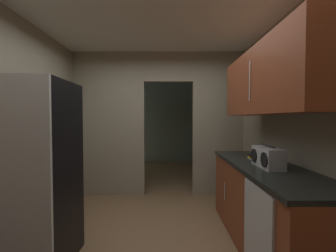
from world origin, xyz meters
TOP-DOWN VIEW (x-y plane):
  - ground at (0.00, 0.00)m, footprint 20.00×20.00m
  - kitchen_overhead_slab at (0.00, 0.53)m, footprint 3.54×7.54m
  - kitchen_partition at (-0.06, 1.77)m, footprint 3.14×0.12m
  - adjoining_room_shell at (0.00, 3.92)m, footprint 3.14×3.29m
  - kitchen_flank_right at (1.62, -0.37)m, footprint 0.10×4.27m
  - refrigerator at (-1.17, -0.25)m, footprint 0.81×0.72m
  - lower_cabinet_run at (1.24, 0.02)m, footprint 0.66×2.10m
  - dishwasher at (0.92, -0.57)m, footprint 0.02×0.56m
  - upper_cabinet_counterside at (1.24, 0.02)m, footprint 0.36×1.89m
  - boombox at (1.21, -0.10)m, footprint 0.19×0.42m
  - book_stack at (1.22, 0.29)m, footprint 0.14×0.17m

SIDE VIEW (x-z plane):
  - ground at x=0.00m, z-range 0.00..0.00m
  - dishwasher at x=0.92m, z-range 0.00..0.86m
  - lower_cabinet_run at x=1.24m, z-range 0.00..0.92m
  - refrigerator at x=-1.17m, z-range 0.00..1.78m
  - book_stack at x=1.22m, z-range 0.92..0.99m
  - boombox at x=1.21m, z-range 0.91..1.14m
  - adjoining_room_shell at x=0.00m, z-range 0.00..2.64m
  - kitchen_flank_right at x=1.62m, z-range 0.00..2.64m
  - kitchen_partition at x=-0.06m, z-range 0.08..2.72m
  - upper_cabinet_counterside at x=1.24m, z-range 1.47..2.18m
  - kitchen_overhead_slab at x=0.00m, z-range 2.64..2.70m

